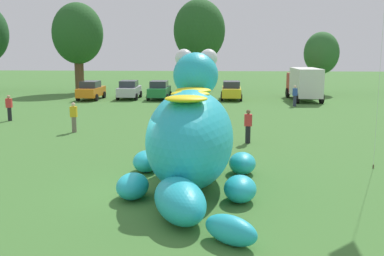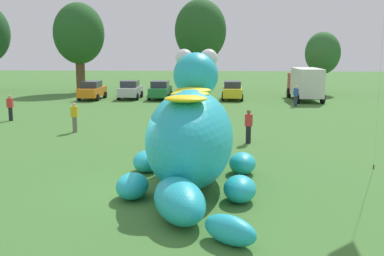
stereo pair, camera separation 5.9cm
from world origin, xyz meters
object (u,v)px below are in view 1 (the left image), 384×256
car_orange (91,90)px  box_truck (304,83)px  car_yellow (231,90)px  spectator_near_inflatable (9,108)px  spectator_mid_field (74,117)px  car_white (197,91)px  spectator_by_cars (248,127)px  car_green (159,90)px  giant_inflatable_creature (191,137)px  car_silver (129,90)px  spectator_wandering (295,96)px

car_orange → box_truck: 19.59m
car_orange → car_yellow: same height
spectator_near_inflatable → spectator_mid_field: bearing=-34.6°
car_white → spectator_by_cars: car_white is taller
car_green → box_truck: (13.27, -0.14, 0.74)m
car_white → box_truck: 9.80m
giant_inflatable_creature → car_green: (-4.67, 27.05, -0.87)m
giant_inflatable_creature → spectator_near_inflatable: giant_inflatable_creature is taller
spectator_mid_field → car_yellow: bearing=61.6°
car_white → spectator_by_cars: size_ratio=2.45×
box_truck → car_yellow: bearing=178.2°
giant_inflatable_creature → car_white: giant_inflatable_creature is taller
car_silver → box_truck: 16.17m
car_white → giant_inflatable_creature: bearing=-87.5°
car_orange → box_truck: box_truck is taller
giant_inflatable_creature → car_silver: size_ratio=2.23×
spectator_mid_field → box_truck: bearing=47.0°
giant_inflatable_creature → spectator_near_inflatable: (-12.84, 13.67, -0.88)m
spectator_near_inflatable → spectator_mid_field: size_ratio=1.00×
car_green → car_white: (3.53, -0.92, 0.00)m
spectator_near_inflatable → spectator_mid_field: (5.54, -3.83, 0.00)m
car_orange → car_green: same height
spectator_near_inflatable → spectator_by_cars: 16.52m
car_white → spectator_wandering: size_ratio=2.45×
car_green → spectator_mid_field: size_ratio=2.41×
box_truck → giant_inflatable_creature: bearing=-107.7°
car_green → spectator_mid_field: car_green is taller
spectator_wandering → box_truck: bearing=71.3°
spectator_near_inflatable → giant_inflatable_creature: bearing=-46.8°
giant_inflatable_creature → spectator_wandering: (7.11, 22.50, -0.88)m
car_yellow → spectator_near_inflatable: 20.05m
giant_inflatable_creature → spectator_by_cars: giant_inflatable_creature is taller
giant_inflatable_creature → car_white: 26.17m
car_yellow → spectator_near_inflatable: bearing=-137.9°
car_green → spectator_near_inflatable: size_ratio=2.41×
car_yellow → box_truck: 6.62m
car_orange → spectator_near_inflatable: bearing=-98.4°
spectator_near_inflatable → car_white: bearing=46.8°
spectator_by_cars → spectator_wandering: same height
car_white → spectator_by_cars: 19.09m
spectator_by_cars → car_white: bearing=100.8°
box_truck → spectator_by_cars: box_truck is taller
spectator_mid_field → car_white: bearing=69.3°
car_green → car_white: size_ratio=0.98×
car_orange → car_silver: same height
giant_inflatable_creature → car_orange: size_ratio=2.22×
giant_inflatable_creature → spectator_mid_field: giant_inflatable_creature is taller
spectator_mid_field → car_silver: bearing=90.8°
car_orange → spectator_mid_field: 16.99m
spectator_by_cars → car_green: bearing=109.8°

